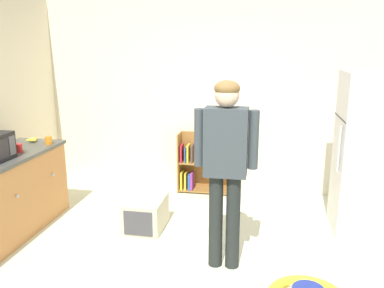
{
  "coord_description": "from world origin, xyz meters",
  "views": [
    {
      "loc": [
        0.55,
        -3.2,
        2.03
      ],
      "look_at": [
        -0.14,
        0.49,
        1.1
      ],
      "focal_mm": 37.01,
      "sensor_mm": 36.0,
      "label": 1
    }
  ],
  "objects_px": {
    "bookshelf": "(203,166)",
    "orange_cup": "(49,140)",
    "banana_bunch": "(33,140)",
    "red_cup": "(19,148)",
    "standing_person": "(226,158)",
    "pet_carrier": "(145,214)",
    "refrigerator": "(371,154)"
  },
  "relations": [
    {
      "from": "refrigerator",
      "to": "standing_person",
      "type": "height_order",
      "value": "refrigerator"
    },
    {
      "from": "refrigerator",
      "to": "red_cup",
      "type": "xyz_separation_m",
      "value": [
        -3.8,
        -0.66,
        0.06
      ]
    },
    {
      "from": "refrigerator",
      "to": "banana_bunch",
      "type": "height_order",
      "value": "refrigerator"
    },
    {
      "from": "bookshelf",
      "to": "orange_cup",
      "type": "bearing_deg",
      "value": -145.25
    },
    {
      "from": "pet_carrier",
      "to": "banana_bunch",
      "type": "bearing_deg",
      "value": 170.64
    },
    {
      "from": "orange_cup",
      "to": "standing_person",
      "type": "bearing_deg",
      "value": -19.82
    },
    {
      "from": "bookshelf",
      "to": "pet_carrier",
      "type": "relative_size",
      "value": 1.54
    },
    {
      "from": "refrigerator",
      "to": "red_cup",
      "type": "relative_size",
      "value": 18.74
    },
    {
      "from": "refrigerator",
      "to": "banana_bunch",
      "type": "bearing_deg",
      "value": -177.42
    },
    {
      "from": "orange_cup",
      "to": "banana_bunch",
      "type": "bearing_deg",
      "value": 161.99
    },
    {
      "from": "standing_person",
      "to": "red_cup",
      "type": "height_order",
      "value": "standing_person"
    },
    {
      "from": "banana_bunch",
      "to": "orange_cup",
      "type": "relative_size",
      "value": 1.67
    },
    {
      "from": "red_cup",
      "to": "pet_carrier",
      "type": "bearing_deg",
      "value": 9.95
    },
    {
      "from": "orange_cup",
      "to": "red_cup",
      "type": "xyz_separation_m",
      "value": [
        -0.13,
        -0.4,
        0.0
      ]
    },
    {
      "from": "bookshelf",
      "to": "red_cup",
      "type": "xyz_separation_m",
      "value": [
        -1.8,
        -1.56,
        0.58
      ]
    },
    {
      "from": "pet_carrier",
      "to": "refrigerator",
      "type": "bearing_deg",
      "value": 9.75
    },
    {
      "from": "bookshelf",
      "to": "pet_carrier",
      "type": "bearing_deg",
      "value": -108.75
    },
    {
      "from": "standing_person",
      "to": "pet_carrier",
      "type": "xyz_separation_m",
      "value": [
        -0.96,
        0.63,
        -0.89
      ]
    },
    {
      "from": "bookshelf",
      "to": "red_cup",
      "type": "relative_size",
      "value": 8.95
    },
    {
      "from": "bookshelf",
      "to": "standing_person",
      "type": "xyz_separation_m",
      "value": [
        0.51,
        -1.95,
        0.69
      ]
    },
    {
      "from": "standing_person",
      "to": "banana_bunch",
      "type": "height_order",
      "value": "standing_person"
    },
    {
      "from": "orange_cup",
      "to": "red_cup",
      "type": "bearing_deg",
      "value": -107.69
    },
    {
      "from": "standing_person",
      "to": "orange_cup",
      "type": "relative_size",
      "value": 18.45
    },
    {
      "from": "refrigerator",
      "to": "red_cup",
      "type": "height_order",
      "value": "refrigerator"
    },
    {
      "from": "refrigerator",
      "to": "orange_cup",
      "type": "bearing_deg",
      "value": -175.98
    },
    {
      "from": "red_cup",
      "to": "bookshelf",
      "type": "bearing_deg",
      "value": 40.9
    },
    {
      "from": "standing_person",
      "to": "banana_bunch",
      "type": "bearing_deg",
      "value": 160.36
    },
    {
      "from": "pet_carrier",
      "to": "banana_bunch",
      "type": "distance_m",
      "value": 1.67
    },
    {
      "from": "bookshelf",
      "to": "banana_bunch",
      "type": "distance_m",
      "value": 2.28
    },
    {
      "from": "refrigerator",
      "to": "red_cup",
      "type": "distance_m",
      "value": 3.86
    },
    {
      "from": "bookshelf",
      "to": "orange_cup",
      "type": "height_order",
      "value": "orange_cup"
    },
    {
      "from": "standing_person",
      "to": "pet_carrier",
      "type": "height_order",
      "value": "standing_person"
    }
  ]
}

